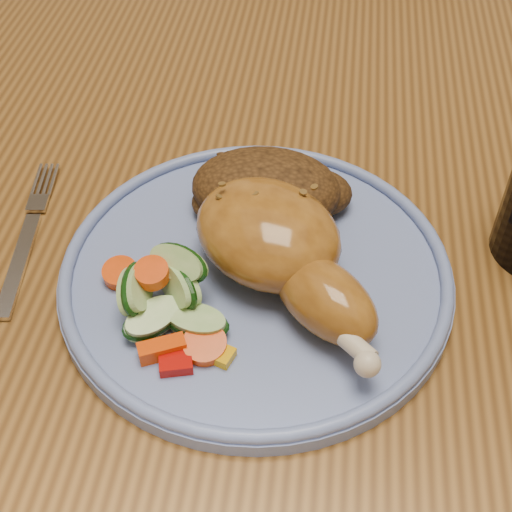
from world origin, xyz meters
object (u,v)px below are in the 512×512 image
Objects in this scene: dining_table at (314,271)px; chair_far at (332,73)px; fork at (26,240)px; plate at (256,275)px.

chair_far is at bearing 90.00° from dining_table.
plate is at bearing -5.10° from fork.
plate is 1.90× the size of fork.
plate is at bearing -114.98° from dining_table.
plate reaches higher than fork.
fork is (-0.23, -0.08, 0.09)m from dining_table.
chair_far is 0.77m from plate.
fork is at bearing 174.90° from plate.
dining_table is at bearing 65.02° from plate.
dining_table is at bearing 18.01° from fork.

